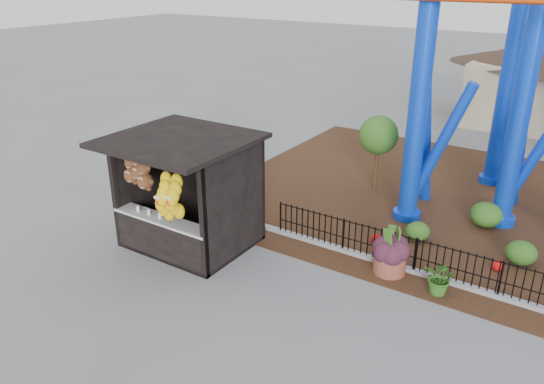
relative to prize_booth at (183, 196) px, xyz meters
The scene contains 9 objects.
ground 3.47m from the prize_booth, 17.14° to the right, with size 120.00×120.00×0.00m, color slate.
mulch_bed 10.06m from the prize_booth, 45.39° to the left, with size 18.00×12.00×0.02m, color #331E11.
curb 7.43m from the prize_booth, 16.58° to the left, with size 18.00×0.18×0.12m, color gray.
prize_booth is the anchor object (origin of this frame).
picket_fence 8.22m from the prize_booth, 14.78° to the left, with size 12.20×0.06×1.00m, color black, non-canonical shape.
terracotta_planter 5.67m from the prize_booth, 18.78° to the left, with size 0.82×0.82×0.54m, color brown.
planter_foliage 5.57m from the prize_booth, 18.78° to the left, with size 0.70×0.70×0.64m, color #371625.
potted_plant 6.85m from the prize_booth, 13.03° to the left, with size 0.77×0.67×0.85m, color #214F17.
landscaping 9.00m from the prize_booth, 32.09° to the left, with size 8.43×3.40×0.74m.
Camera 1 is at (6.11, -8.61, 7.14)m, focal length 35.00 mm.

